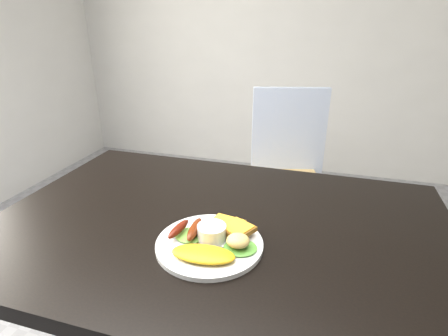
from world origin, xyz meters
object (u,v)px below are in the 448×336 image
object	(u,v)px
dining_chair	(281,185)
person	(231,138)
plate	(209,244)
dining_table	(219,228)

from	to	relation	value
dining_chair	person	bearing A→B (deg)	-154.79
dining_chair	plate	distance (m)	1.06
dining_chair	dining_table	bearing A→B (deg)	-108.29
dining_table	dining_chair	distance (m)	0.95
plate	dining_chair	bearing A→B (deg)	87.37
plate	person	bearing A→B (deg)	102.20
dining_chair	plate	xyz separation A→B (m)	(-0.05, -1.01, 0.31)
dining_chair	plate	size ratio (longest dim) A/B	1.57
dining_table	dining_chair	xyz separation A→B (m)	(0.06, 0.90, -0.28)
dining_chair	person	size ratio (longest dim) A/B	0.27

